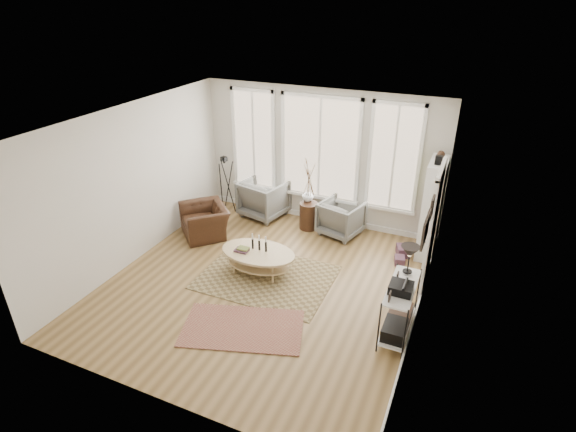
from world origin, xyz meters
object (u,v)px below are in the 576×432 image
at_px(accent_chair, 205,221).
at_px(coffee_table, 258,256).
at_px(armchair_left, 264,198).
at_px(low_shelf, 400,304).
at_px(bookcase, 432,209).
at_px(side_table, 309,195).
at_px(armchair_right, 341,218).

bearing_deg(accent_chair, coffee_table, 17.01).
height_order(coffee_table, accent_chair, accent_chair).
bearing_deg(armchair_left, low_shelf, 155.37).
distance_m(bookcase, armchair_left, 3.66).
xyz_separation_m(low_shelf, accent_chair, (-4.29, 1.41, -0.19)).
bearing_deg(bookcase, coffee_table, -144.48).
xyz_separation_m(bookcase, armchair_left, (-3.62, 0.19, -0.53)).
bearing_deg(side_table, accent_chair, -148.84).
distance_m(side_table, accent_chair, 2.24).
bearing_deg(side_table, armchair_right, 3.14).
xyz_separation_m(bookcase, armchair_right, (-1.76, 0.06, -0.59)).
bearing_deg(armchair_right, armchair_left, 10.65).
distance_m(bookcase, side_table, 2.48).
height_order(side_table, accent_chair, side_table).
distance_m(bookcase, coffee_table, 3.37).
relative_size(side_table, accent_chair, 1.66).
relative_size(bookcase, armchair_left, 2.21).
height_order(coffee_table, side_table, side_table).
bearing_deg(coffee_table, armchair_right, 64.75).
bearing_deg(armchair_left, accent_chair, 73.46).
bearing_deg(armchair_left, side_table, -175.91).
xyz_separation_m(bookcase, side_table, (-2.47, 0.02, -0.17)).
relative_size(bookcase, armchair_right, 2.54).
xyz_separation_m(coffee_table, armchair_left, (-0.92, 2.12, 0.08)).
bearing_deg(accent_chair, side_table, 74.45).
distance_m(armchair_left, armchair_right, 1.86).
distance_m(coffee_table, armchair_right, 2.20).
height_order(bookcase, low_shelf, bookcase).
xyz_separation_m(armchair_right, accent_chair, (-2.59, -1.17, -0.05)).
bearing_deg(low_shelf, accent_chair, 161.83).
xyz_separation_m(coffee_table, side_table, (0.22, 1.95, 0.45)).
xyz_separation_m(armchair_right, side_table, (-0.71, -0.04, 0.42)).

